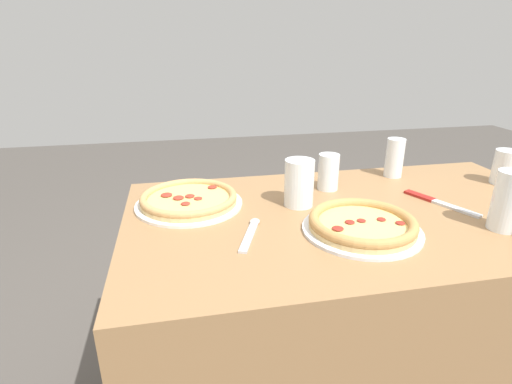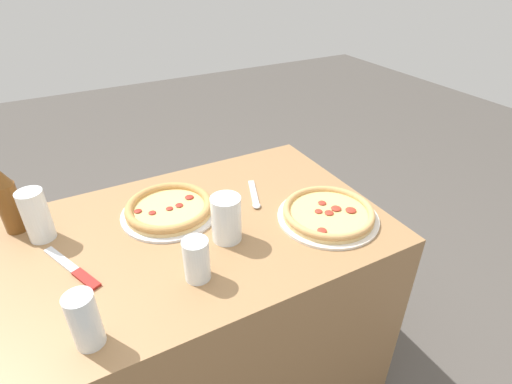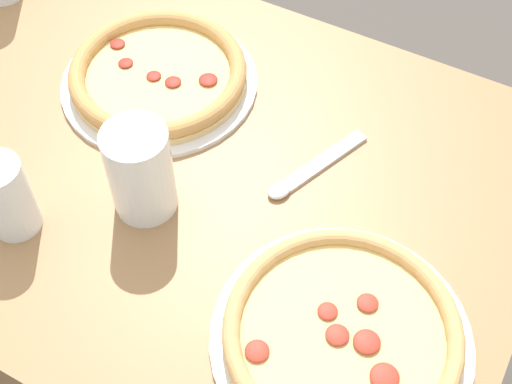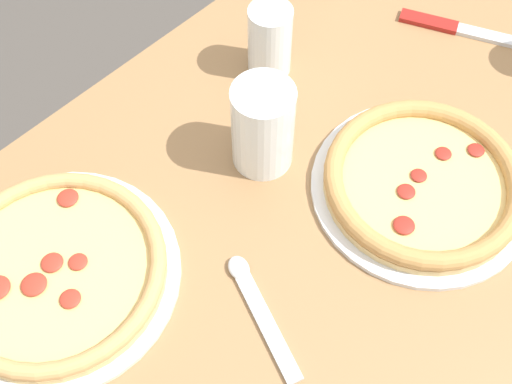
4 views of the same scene
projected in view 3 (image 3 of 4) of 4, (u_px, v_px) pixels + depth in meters
The scene contains 7 objects.
ground_plane at pixel (153, 340), 1.62m from camera, with size 8.00×8.00×0.00m, color #4C4742.
table at pixel (130, 255), 1.33m from camera, with size 1.27×0.72×0.74m.
pizza_pepperoni at pixel (159, 76), 1.06m from camera, with size 0.30×0.30×0.04m.
pizza_margherita at pixel (342, 334), 0.81m from camera, with size 0.31×0.31×0.04m.
glass_iced_tea at pixel (141, 175), 0.90m from camera, with size 0.08×0.08×0.13m.
glass_lemonade at pixel (7, 199), 0.89m from camera, with size 0.07×0.07×0.11m.
spoon at pixel (308, 171), 0.97m from camera, with size 0.08×0.17×0.01m.
Camera 3 is at (-0.54, 0.50, 1.50)m, focal length 50.00 mm.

